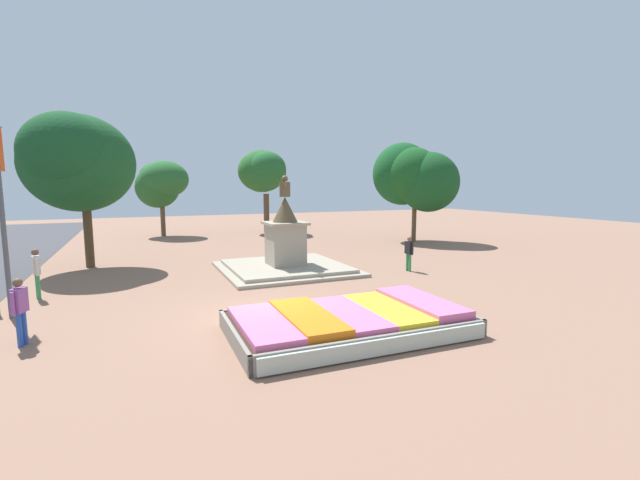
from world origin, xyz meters
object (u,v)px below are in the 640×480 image
object	(u,v)px
pedestrian_crossing_plaza	(20,307)
banner_pole	(1,206)
statue_monument	(286,253)
pedestrian_near_planter	(409,251)
pedestrian_with_handbag	(37,270)
flower_planter	(350,322)

from	to	relation	value
pedestrian_crossing_plaza	banner_pole	bearing A→B (deg)	106.71
statue_monument	pedestrian_near_planter	bearing A→B (deg)	-24.87
pedestrian_with_handbag	pedestrian_near_planter	bearing A→B (deg)	-4.21
pedestrian_with_handbag	banner_pole	bearing A→B (deg)	-98.16
pedestrian_crossing_plaza	statue_monument	bearing A→B (deg)	34.82
banner_pole	pedestrian_with_handbag	distance (m)	3.22
pedestrian_near_planter	pedestrian_crossing_plaza	bearing A→B (deg)	-164.69
pedestrian_crossing_plaza	flower_planter	bearing A→B (deg)	-16.77
flower_planter	pedestrian_crossing_plaza	bearing A→B (deg)	163.23
flower_planter	pedestrian_with_handbag	distance (m)	11.22
pedestrian_near_planter	pedestrian_crossing_plaza	size ratio (longest dim) A/B	0.95
flower_planter	pedestrian_near_planter	world-z (taller)	pedestrian_near_planter
flower_planter	pedestrian_crossing_plaza	xyz separation A→B (m)	(-7.92, 2.39, 0.69)
pedestrian_crossing_plaza	pedestrian_near_planter	bearing A→B (deg)	15.31
flower_planter	statue_monument	size ratio (longest dim) A/B	1.09
flower_planter	pedestrian_crossing_plaza	world-z (taller)	pedestrian_crossing_plaza
banner_pole	pedestrian_crossing_plaza	xyz separation A→B (m)	(0.83, -2.77, -2.37)
banner_pole	pedestrian_crossing_plaza	distance (m)	3.75
statue_monument	pedestrian_with_handbag	size ratio (longest dim) A/B	3.28
flower_planter	pedestrian_crossing_plaza	distance (m)	8.30
banner_pole	pedestrian_with_handbag	size ratio (longest dim) A/B	3.39
pedestrian_with_handbag	pedestrian_crossing_plaza	xyz separation A→B (m)	(0.52, -4.98, -0.05)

